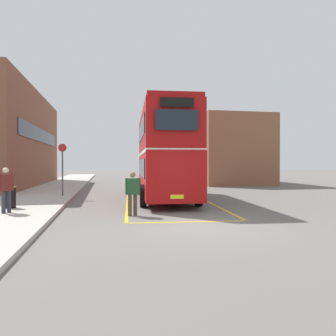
# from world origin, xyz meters

# --- Properties ---
(ground_plane) EXTENTS (135.60, 135.60, 0.00)m
(ground_plane) POSITION_xyz_m (0.00, 14.40, 0.00)
(ground_plane) COLOR #66605B
(sidewalk_left) EXTENTS (4.00, 57.60, 0.14)m
(sidewalk_left) POSITION_xyz_m (-6.50, 16.80, 0.07)
(sidewalk_left) COLOR #B2ADA3
(sidewalk_left) RESTS_ON ground
(brick_building_left) EXTENTS (5.56, 18.67, 7.76)m
(brick_building_left) POSITION_xyz_m (-10.85, 19.02, 3.88)
(brick_building_left) COLOR brown
(brick_building_left) RESTS_ON ground
(depot_building_right) EXTENTS (6.37, 14.31, 6.27)m
(depot_building_right) POSITION_xyz_m (8.65, 22.92, 3.14)
(depot_building_right) COLOR brown
(depot_building_right) RESTS_ON ground
(double_decker_bus) EXTENTS (3.25, 9.85, 4.75)m
(double_decker_bus) POSITION_xyz_m (0.33, 7.55, 2.51)
(double_decker_bus) COLOR black
(double_decker_bus) RESTS_ON ground
(single_deck_bus) EXTENTS (3.08, 10.02, 3.02)m
(single_deck_bus) POSITION_xyz_m (3.34, 27.34, 1.64)
(single_deck_bus) COLOR black
(single_deck_bus) RESTS_ON ground
(pedestrian_boarding) EXTENTS (0.53, 0.33, 1.62)m
(pedestrian_boarding) POSITION_xyz_m (-1.77, 2.35, 0.93)
(pedestrian_boarding) COLOR #473828
(pedestrian_boarding) RESTS_ON ground
(pedestrian_waiting_near) EXTENTS (0.47, 0.49, 1.63)m
(pedestrian_waiting_near) POSITION_xyz_m (-6.24, 2.99, 1.08)
(pedestrian_waiting_near) COLOR #2D2D38
(pedestrian_waiting_near) RESTS_ON sidewalk_left
(litter_bin) EXTENTS (0.43, 0.43, 0.86)m
(litter_bin) POSITION_xyz_m (-6.46, 4.30, 0.57)
(litter_bin) COLOR black
(litter_bin) RESTS_ON sidewalk_left
(bus_stop_sign) EXTENTS (0.44, 0.08, 2.86)m
(bus_stop_sign) POSITION_xyz_m (-5.08, 9.08, 1.85)
(bus_stop_sign) COLOR #4C4C51
(bus_stop_sign) RESTS_ON sidewalk_left
(bay_marking_yellow) EXTENTS (4.95, 12.00, 0.01)m
(bay_marking_yellow) POSITION_xyz_m (0.27, 5.72, 0.00)
(bay_marking_yellow) COLOR gold
(bay_marking_yellow) RESTS_ON ground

